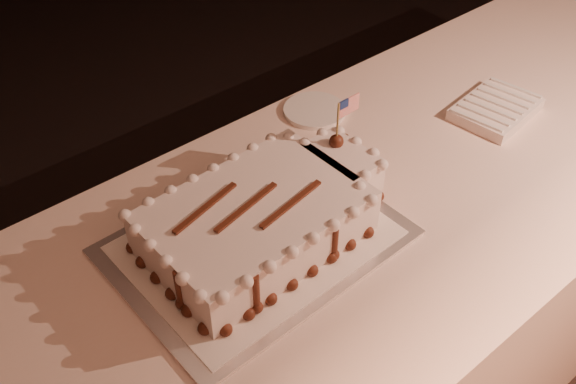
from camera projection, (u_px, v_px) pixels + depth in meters
banquet_table at (360, 305)px, 1.60m from camera, size 2.40×0.80×0.75m
cake_board at (256, 242)px, 1.24m from camera, size 0.54×0.41×0.01m
doily at (256, 240)px, 1.24m from camera, size 0.48×0.37×0.00m
sheet_cake at (267, 215)px, 1.22m from camera, size 0.51×0.30×0.20m
napkin_stack at (496, 109)px, 1.56m from camera, size 0.22×0.18×0.03m
side_plate at (314, 111)px, 1.57m from camera, size 0.15×0.15×0.01m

